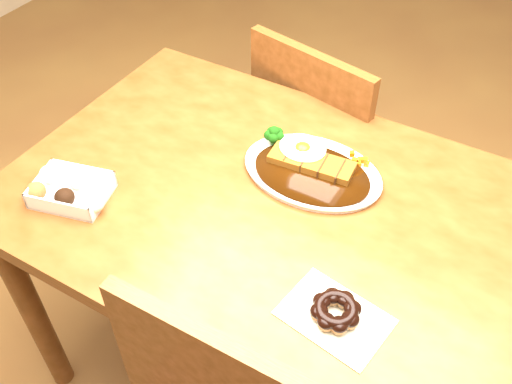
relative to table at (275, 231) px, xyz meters
The scene contains 6 objects.
ground 0.65m from the table, ahead, with size 6.00×6.00×0.00m, color brown.
table is the anchor object (origin of this frame).
chair_far 0.57m from the table, 100.45° to the left, with size 0.50×0.50×0.87m.
katsu_curry_plate 0.17m from the table, 78.70° to the left, with size 0.33×0.24×0.06m.
donut_box 0.47m from the table, 151.47° to the right, with size 0.19×0.16×0.04m.
pon_de_ring 0.34m from the table, 41.37° to the right, with size 0.21×0.16×0.04m.
Camera 1 is at (0.40, -0.78, 1.64)m, focal length 40.00 mm.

